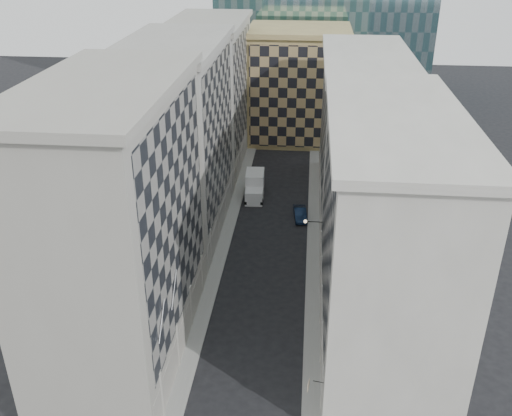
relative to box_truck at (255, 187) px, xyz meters
The scene contains 13 objects.
sidewalk_west 12.94m from the box_truck, 100.41° to the right, with size 1.50×100.00×0.15m, color gray.
sidewalk_east 15.13m from the box_truck, 57.13° to the right, with size 1.50×100.00×0.15m, color gray.
bldg_left_a 34.25m from the box_truck, 104.11° to the right, with size 10.80×22.80×23.70m.
bldg_left_b 15.94m from the box_truck, 129.48° to the right, with size 10.80×22.80×22.70m.
bldg_left_c 17.43m from the box_truck, 122.79° to the left, with size 10.80×22.80×21.70m.
bldg_right_a 32.16m from the box_truck, 63.47° to the right, with size 10.80×26.80×20.70m.
bldg_right_b 16.19m from the box_truck, ahead, with size 10.80×28.80×19.70m.
tan_block 26.93m from the box_truck, 78.96° to the left, with size 16.80×14.80×18.80m.
flagpoles_left 37.36m from the box_truck, 94.64° to the right, with size 0.10×6.33×2.33m.
bracket_lamp 20.59m from the box_truck, 68.62° to the right, with size 1.98×0.36×0.36m.
box_truck is the anchor object (origin of this frame).
dark_car 8.93m from the box_truck, 43.80° to the right, with size 1.50×4.29×1.41m, color #0E1B33.
shop_sign 40.50m from the box_truck, 78.75° to the right, with size 1.18×0.69×0.77m.
Camera 1 is at (4.12, -28.50, 33.74)m, focal length 40.00 mm.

